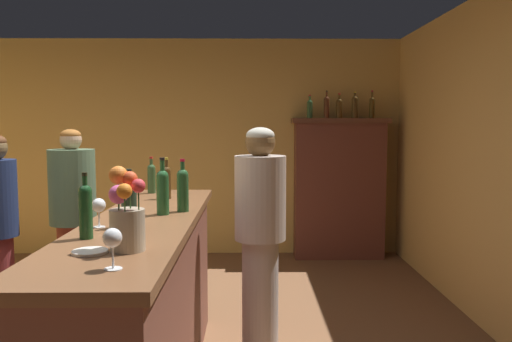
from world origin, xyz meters
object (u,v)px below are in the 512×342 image
at_px(display_bottle_midright, 355,106).
at_px(wine_glass_mid, 112,239).
at_px(wine_bottle_malbec, 152,177).
at_px(display_bottle_right, 372,107).
at_px(wine_bottle_chardonnay, 167,181).
at_px(bartender, 260,230).
at_px(display_cabinet, 339,185).
at_px(wine_bottle_riesling, 163,190).
at_px(bar_counter, 145,311).
at_px(wine_glass_front, 99,206).
at_px(display_bottle_midleft, 327,106).
at_px(display_bottle_center, 339,107).
at_px(display_bottle_left, 310,108).
at_px(cheese_plate, 90,252).
at_px(patron_in_grey, 73,217).
at_px(wine_bottle_pinot, 183,188).
at_px(wine_bottle_syrah, 129,201).
at_px(flower_arrangement, 126,216).
at_px(wine_bottle_merlot, 86,209).

bearing_deg(display_bottle_midright, wine_glass_mid, -112.18).
xyz_separation_m(wine_bottle_malbec, display_bottle_right, (2.20, 2.17, 0.61)).
distance_m(wine_bottle_chardonnay, bartender, 0.75).
bearing_deg(bartender, display_cabinet, -108.62).
distance_m(wine_bottle_malbec, wine_bottle_riesling, 0.98).
bearing_deg(bar_counter, display_bottle_right, 57.78).
bearing_deg(display_cabinet, wine_glass_front, -117.77).
bearing_deg(display_bottle_midleft, bartender, -108.00).
xyz_separation_m(bar_counter, display_bottle_center, (1.66, 3.25, 1.27)).
relative_size(wine_bottle_riesling, display_bottle_left, 1.21).
bearing_deg(wine_glass_front, wine_bottle_malbec, 89.34).
distance_m(cheese_plate, patron_in_grey, 2.22).
bearing_deg(wine_bottle_malbec, wine_bottle_pinot, -67.39).
bearing_deg(display_bottle_left, wine_bottle_riesling, -111.28).
bearing_deg(wine_bottle_syrah, flower_arrangement, -77.92).
distance_m(wine_bottle_merlot, wine_bottle_pinot, 0.82).
xyz_separation_m(wine_bottle_malbec, flower_arrangement, (0.24, -1.82, 0.02)).
bearing_deg(wine_bottle_pinot, flower_arrangement, -96.26).
distance_m(wine_bottle_riesling, display_bottle_center, 3.54).
xyz_separation_m(flower_arrangement, display_bottle_midleft, (1.42, 3.99, 0.60)).
relative_size(wine_bottle_pinot, display_bottle_center, 1.09).
bearing_deg(wine_bottle_riesling, patron_in_grey, 128.79).
bearing_deg(wine_bottle_syrah, display_bottle_left, 69.17).
bearing_deg(display_bottle_midright, display_bottle_midleft, 180.00).
bearing_deg(wine_glass_front, wine_bottle_merlot, -86.18).
distance_m(wine_bottle_merlot, wine_bottle_syrah, 0.30).
bearing_deg(display_bottle_midright, display_bottle_right, -0.00).
height_order(wine_bottle_syrah, display_bottle_left, display_bottle_left).
height_order(wine_bottle_malbec, display_bottle_left, display_bottle_left).
xyz_separation_m(display_bottle_left, bartender, (-0.63, -2.57, -0.93)).
bearing_deg(flower_arrangement, wine_bottle_pinot, 83.74).
bearing_deg(display_cabinet, cheese_plate, -113.16).
relative_size(bar_counter, wine_bottle_pinot, 7.95).
height_order(bar_counter, wine_bottle_chardonnay, wine_bottle_chardonnay).
bearing_deg(wine_bottle_syrah, wine_bottle_merlot, -116.78).
xyz_separation_m(display_bottle_left, display_bottle_midright, (0.53, 0.00, 0.02)).
relative_size(wine_glass_front, display_bottle_midright, 0.48).
xyz_separation_m(display_bottle_left, display_bottle_right, (0.74, 0.00, 0.02)).
xyz_separation_m(display_bottle_center, patron_in_grey, (-2.50, -1.96, -0.96)).
height_order(wine_glass_front, display_bottle_midleft, display_bottle_midleft).
bearing_deg(display_bottle_midleft, wine_bottle_syrah, -113.65).
distance_m(wine_glass_mid, display_bottle_right, 4.73).
relative_size(wine_bottle_chardonnay, bartender, 0.19).
height_order(bar_counter, wine_bottle_pinot, wine_bottle_pinot).
relative_size(bar_counter, display_bottle_center, 8.64).
height_order(wine_bottle_malbec, display_bottle_midleft, display_bottle_midleft).
height_order(wine_bottle_chardonnay, patron_in_grey, patron_in_grey).
height_order(wine_bottle_merlot, patron_in_grey, patron_in_grey).
bearing_deg(display_bottle_center, bartender, -110.96).
bearing_deg(wine_bottle_merlot, wine_bottle_riesling, 68.75).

